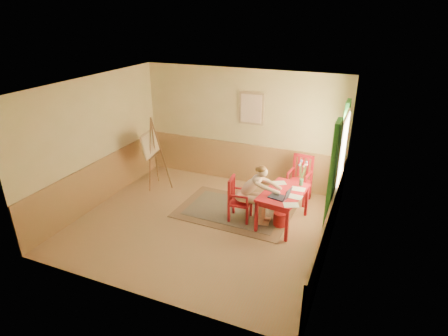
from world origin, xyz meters
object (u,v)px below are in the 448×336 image
at_px(figure, 254,191).
at_px(chair_back, 300,179).
at_px(laptop, 281,196).
at_px(easel, 152,146).
at_px(chair_left, 238,199).
at_px(table, 283,196).

bearing_deg(figure, chair_back, 62.59).
xyz_separation_m(laptop, easel, (-3.36, 0.78, 0.27)).
bearing_deg(figure, chair_left, -173.52).
bearing_deg(table, figure, -165.35).
distance_m(table, chair_left, 0.92).
distance_m(chair_left, figure, 0.39).
bearing_deg(chair_back, table, -94.77).
bearing_deg(laptop, chair_back, 87.05).
xyz_separation_m(table, figure, (-0.57, -0.15, 0.06)).
bearing_deg(chair_left, easel, 164.68).
relative_size(chair_left, easel, 0.53).
bearing_deg(table, easel, 171.71).
relative_size(chair_left, chair_back, 0.88).
relative_size(chair_left, figure, 0.74).
bearing_deg(figure, easel, 167.03).
bearing_deg(table, chair_back, 85.23).
bearing_deg(chair_left, table, 11.83).
bearing_deg(laptop, chair_left, 173.32).
bearing_deg(laptop, figure, 166.62).
height_order(laptop, easel, easel).
height_order(chair_back, figure, figure).
bearing_deg(figure, table, 14.65).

